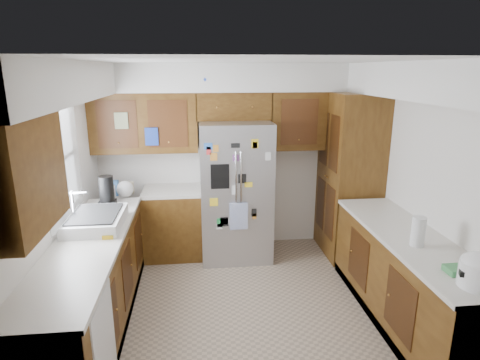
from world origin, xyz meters
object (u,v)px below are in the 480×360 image
pantry (349,176)px  rice_cooker (480,270)px  fridge (235,191)px  paper_towel (418,231)px

pantry → rice_cooker: bearing=-90.0°
rice_cooker → pantry: bearing=90.0°
rice_cooker → fridge: bearing=120.1°
fridge → paper_towel: size_ratio=6.71×
fridge → rice_cooker: 2.99m
pantry → rice_cooker: (-0.00, -2.53, -0.03)m
rice_cooker → paper_towel: bearing=95.5°
rice_cooker → paper_towel: paper_towel is taller
pantry → paper_towel: 1.83m
fridge → rice_cooker: size_ratio=6.16×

